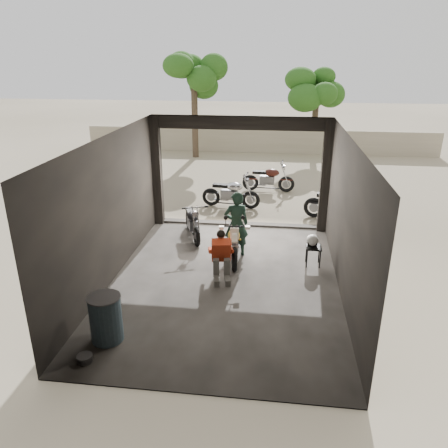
% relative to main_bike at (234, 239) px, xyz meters
% --- Properties ---
extents(ground, '(80.00, 80.00, 0.00)m').
position_rel_main_bike_xyz_m(ground, '(-0.08, -1.18, -0.55)').
color(ground, '#7A6D56').
rests_on(ground, ground).
extents(garage, '(7.00, 7.13, 3.20)m').
position_rel_main_bike_xyz_m(garage, '(-0.08, -0.64, 0.73)').
color(garage, '#2D2B28').
rests_on(garage, ground).
extents(boundary_wall, '(18.00, 0.30, 1.20)m').
position_rel_main_bike_xyz_m(boundary_wall, '(-0.08, 12.82, 0.05)').
color(boundary_wall, gray).
rests_on(boundary_wall, ground).
extents(tree_left, '(2.20, 2.20, 5.60)m').
position_rel_main_bike_xyz_m(tree_left, '(-3.08, 11.32, 3.44)').
color(tree_left, '#382B1E').
rests_on(tree_left, ground).
extents(tree_right, '(2.20, 2.20, 5.00)m').
position_rel_main_bike_xyz_m(tree_right, '(2.72, 12.82, 3.01)').
color(tree_right, '#382B1E').
rests_on(tree_right, ground).
extents(main_bike, '(0.88, 1.71, 1.09)m').
position_rel_main_bike_xyz_m(main_bike, '(0.00, 0.00, 0.00)').
color(main_bike, beige).
rests_on(main_bike, ground).
extents(left_bike, '(1.16, 1.68, 1.05)m').
position_rel_main_bike_xyz_m(left_bike, '(-1.27, 1.24, -0.02)').
color(left_bike, black).
rests_on(left_bike, ground).
extents(outside_bike_a, '(1.76, 0.89, 1.15)m').
position_rel_main_bike_xyz_m(outside_bike_a, '(-0.51, 3.93, 0.03)').
color(outside_bike_a, black).
rests_on(outside_bike_a, ground).
extents(outside_bike_b, '(1.69, 0.74, 1.13)m').
position_rel_main_bike_xyz_m(outside_bike_b, '(0.67, 5.91, 0.02)').
color(outside_bike_b, '#3A140E').
rests_on(outside_bike_b, ground).
extents(outside_bike_c, '(1.91, 1.19, 1.21)m').
position_rel_main_bike_xyz_m(outside_bike_c, '(2.84, 3.09, 0.06)').
color(outside_bike_c, black).
rests_on(outside_bike_c, ground).
extents(rider, '(0.70, 0.55, 1.68)m').
position_rel_main_bike_xyz_m(rider, '(0.04, 0.25, 0.29)').
color(rider, black).
rests_on(rider, ground).
extents(mechanic, '(0.69, 0.85, 1.10)m').
position_rel_main_bike_xyz_m(mechanic, '(-0.16, -1.08, 0.01)').
color(mechanic, '#C03A19').
rests_on(mechanic, ground).
extents(stool, '(0.37, 0.37, 0.51)m').
position_rel_main_bike_xyz_m(stool, '(1.92, -0.12, -0.11)').
color(stool, black).
rests_on(stool, ground).
extents(helmet, '(0.38, 0.39, 0.28)m').
position_rel_main_bike_xyz_m(helmet, '(1.88, -0.08, 0.10)').
color(helmet, white).
rests_on(helmet, stool).
extents(oil_drum, '(0.70, 0.70, 0.87)m').
position_rel_main_bike_xyz_m(oil_drum, '(-1.87, -3.55, -0.11)').
color(oil_drum, '#3A5462').
rests_on(oil_drum, ground).
extents(sign_post, '(0.85, 0.08, 2.54)m').
position_rel_main_bike_xyz_m(sign_post, '(2.81, 2.55, 1.18)').
color(sign_post, black).
rests_on(sign_post, ground).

